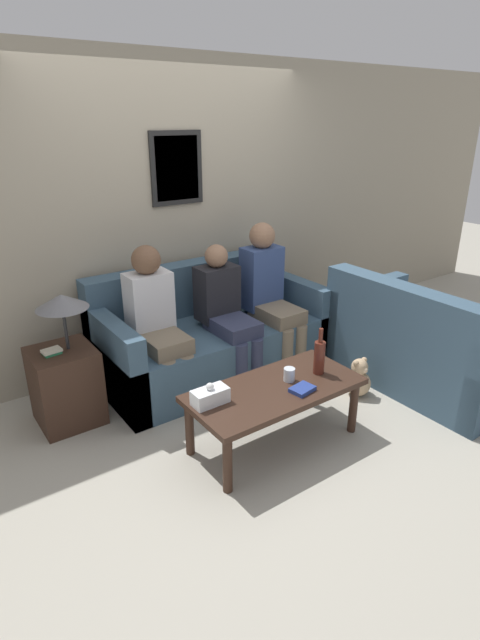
# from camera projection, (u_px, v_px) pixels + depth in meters

# --- Properties ---
(ground_plane) EXTENTS (16.00, 16.00, 0.00)m
(ground_plane) POSITION_uv_depth(u_px,v_px,m) (247.00, 395.00, 4.06)
(ground_plane) COLOR #ADA899
(wall_back) EXTENTS (9.00, 0.08, 2.60)m
(wall_back) POSITION_uv_depth(u_px,v_px,m) (177.00, 215.00, 4.36)
(wall_back) COLOR #9E937F
(wall_back) RESTS_ON ground_plane
(couch_main) EXTENTS (1.93, 0.95, 0.91)m
(couch_main) POSITION_uv_depth(u_px,v_px,m) (210.00, 337.00, 4.36)
(couch_main) COLOR #385166
(couch_main) RESTS_ON ground_plane
(couch_side) EXTENTS (0.95, 1.50, 0.91)m
(couch_side) POSITION_uv_depth(u_px,v_px,m) (424.00, 348.00, 4.16)
(couch_side) COLOR #385166
(couch_side) RESTS_ON ground_plane
(coffee_table) EXTENTS (1.20, 0.57, 0.43)m
(coffee_table) POSITION_uv_depth(u_px,v_px,m) (275.00, 395.00, 3.35)
(coffee_table) COLOR #382319
(coffee_table) RESTS_ON ground_plane
(side_table_with_lamp) EXTENTS (0.45, 0.44, 0.98)m
(side_table_with_lamp) POSITION_uv_depth(u_px,v_px,m) (66.00, 377.00, 3.60)
(side_table_with_lamp) COLOR #382319
(side_table_with_lamp) RESTS_ON ground_plane
(wine_bottle) EXTENTS (0.08, 0.08, 0.34)m
(wine_bottle) POSITION_uv_depth(u_px,v_px,m) (319.00, 356.00, 3.46)
(wine_bottle) COLOR #562319
(wine_bottle) RESTS_ON coffee_table
(drinking_glass) EXTENTS (0.08, 0.08, 0.09)m
(drinking_glass) POSITION_uv_depth(u_px,v_px,m) (289.00, 374.00, 3.39)
(drinking_glass) COLOR silver
(drinking_glass) RESTS_ON coffee_table
(book_stack) EXTENTS (0.17, 0.14, 0.03)m
(book_stack) POSITION_uv_depth(u_px,v_px,m) (302.00, 389.00, 3.27)
(book_stack) COLOR navy
(book_stack) RESTS_ON coffee_table
(tissue_box) EXTENTS (0.23, 0.12, 0.15)m
(tissue_box) POSITION_uv_depth(u_px,v_px,m) (210.00, 396.00, 3.12)
(tissue_box) COLOR silver
(tissue_box) RESTS_ON coffee_table
(person_left) EXTENTS (0.34, 0.59, 1.22)m
(person_left) POSITION_uv_depth(u_px,v_px,m) (156.00, 318.00, 3.81)
(person_left) COLOR #756651
(person_left) RESTS_ON ground_plane
(person_middle) EXTENTS (0.34, 0.62, 1.15)m
(person_middle) POSITION_uv_depth(u_px,v_px,m) (226.00, 310.00, 4.12)
(person_middle) COLOR #2D334C
(person_middle) RESTS_ON ground_plane
(person_right) EXTENTS (0.34, 0.63, 1.27)m
(person_right) POSITION_uv_depth(u_px,v_px,m) (269.00, 290.00, 4.36)
(person_right) COLOR #756651
(person_right) RESTS_ON ground_plane
(teddy_bear) EXTENTS (0.21, 0.21, 0.32)m
(teddy_bear) POSITION_uv_depth(u_px,v_px,m) (358.00, 379.00, 4.02)
(teddy_bear) COLOR tan
(teddy_bear) RESTS_ON ground_plane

